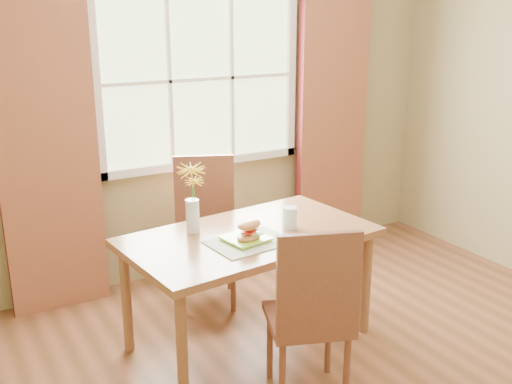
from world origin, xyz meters
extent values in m
cube|color=#9A8B5C|center=(0.00, 1.91, 1.35)|extent=(4.20, 0.02, 2.70)
cube|color=beige|center=(0.00, 1.88, 1.50)|extent=(1.50, 0.02, 1.20)
cube|color=white|center=(0.00, 1.85, 0.87)|extent=(1.62, 0.04, 0.06)
cube|color=white|center=(-0.78, 1.85, 1.50)|extent=(0.06, 0.04, 1.32)
cube|color=white|center=(0.78, 1.85, 1.50)|extent=(0.06, 0.04, 1.32)
cube|color=white|center=(0.00, 1.85, 1.50)|extent=(1.50, 0.03, 0.02)
cube|color=maroon|center=(-1.15, 1.78, 1.10)|extent=(0.65, 0.08, 2.20)
cube|color=maroon|center=(1.15, 1.78, 1.10)|extent=(0.65, 0.08, 2.20)
cube|color=brown|center=(-0.24, 0.71, 0.69)|extent=(1.55, 0.98, 0.05)
cylinder|color=brown|center=(-0.86, 0.31, 0.34)|extent=(0.06, 0.06, 0.67)
cylinder|color=brown|center=(0.46, 0.44, 0.34)|extent=(0.06, 0.06, 0.67)
cylinder|color=brown|center=(-0.93, 0.98, 0.34)|extent=(0.06, 0.06, 0.67)
cylinder|color=brown|center=(0.39, 1.12, 0.34)|extent=(0.06, 0.06, 0.67)
cube|color=brown|center=(-0.24, 0.09, 0.44)|extent=(0.53, 0.53, 0.04)
cube|color=brown|center=(-0.30, -0.08, 0.73)|extent=(0.40, 0.18, 0.53)
cylinder|color=brown|center=(-0.45, -0.01, 0.21)|extent=(0.04, 0.04, 0.42)
cylinder|color=brown|center=(-0.14, -0.12, 0.21)|extent=(0.04, 0.04, 0.42)
cylinder|color=brown|center=(-0.34, 0.31, 0.21)|extent=(0.04, 0.04, 0.42)
cylinder|color=brown|center=(-0.02, 0.19, 0.21)|extent=(0.04, 0.04, 0.42)
cube|color=brown|center=(-0.24, 1.33, 0.45)|extent=(0.56, 0.56, 0.04)
cube|color=brown|center=(-0.16, 1.51, 0.75)|extent=(0.40, 0.20, 0.54)
cylinder|color=brown|center=(-0.46, 1.24, 0.22)|extent=(0.04, 0.04, 0.43)
cylinder|color=brown|center=(-0.15, 1.11, 0.22)|extent=(0.04, 0.04, 0.43)
cylinder|color=brown|center=(-0.33, 1.56, 0.22)|extent=(0.04, 0.04, 0.43)
cylinder|color=brown|center=(-0.01, 1.42, 0.22)|extent=(0.04, 0.04, 0.43)
cube|color=beige|center=(-0.31, 0.59, 0.72)|extent=(0.48, 0.37, 0.01)
cube|color=#95D234|center=(-0.32, 0.62, 0.73)|extent=(0.27, 0.27, 0.01)
ellipsoid|color=#D58248|center=(-0.32, 0.58, 0.76)|extent=(0.18, 0.15, 0.04)
ellipsoid|color=#4C8C2D|center=(-0.27, 0.56, 0.77)|extent=(0.09, 0.06, 0.01)
cylinder|color=red|center=(-0.32, 0.58, 0.79)|extent=(0.08, 0.08, 0.01)
cylinder|color=red|center=(-0.29, 0.59, 0.80)|extent=(0.08, 0.08, 0.01)
ellipsoid|color=#D58248|center=(-0.31, 0.58, 0.83)|extent=(0.18, 0.15, 0.06)
cylinder|color=silver|center=(0.02, 0.67, 0.78)|extent=(0.09, 0.09, 0.13)
cylinder|color=silver|center=(0.02, 0.67, 0.77)|extent=(0.08, 0.08, 0.11)
cylinder|color=silver|center=(-0.52, 0.90, 0.82)|extent=(0.08, 0.08, 0.20)
cylinder|color=silver|center=(-0.52, 0.90, 0.77)|extent=(0.07, 0.07, 0.10)
cylinder|color=#3D7028|center=(-0.52, 0.90, 0.91)|extent=(0.01, 0.01, 0.38)
cylinder|color=#3D7028|center=(-0.51, 0.89, 0.87)|extent=(0.01, 0.01, 0.32)
camera|label=1|loc=(-1.86, -2.20, 2.00)|focal=42.00mm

